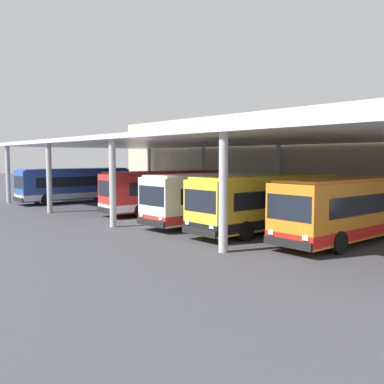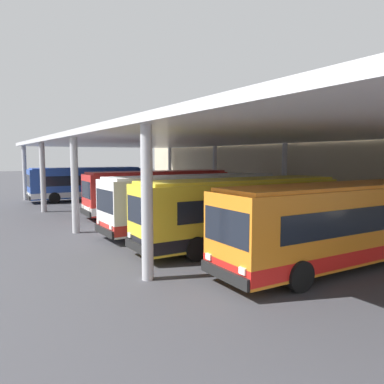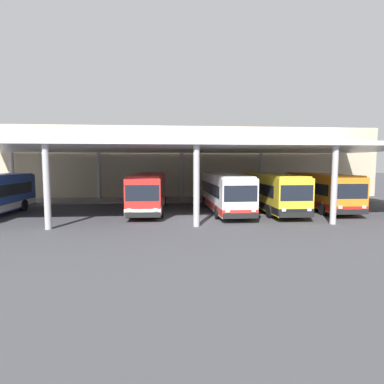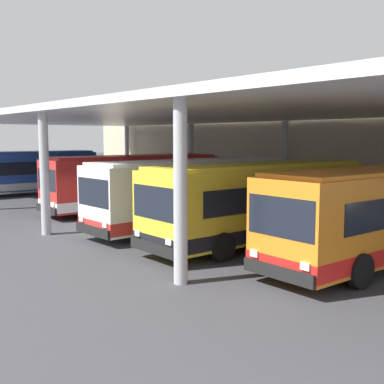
% 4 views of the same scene
% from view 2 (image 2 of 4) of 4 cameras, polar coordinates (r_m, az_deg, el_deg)
% --- Properties ---
extents(ground_plane, '(200.00, 200.00, 0.00)m').
position_cam_2_polar(ground_plane, '(22.37, -11.13, -5.48)').
color(ground_plane, '#3D3D42').
extents(platform_kerb, '(42.00, 4.50, 0.18)m').
position_cam_2_polar(platform_kerb, '(28.64, 11.43, -2.91)').
color(platform_kerb, gray).
rests_on(platform_kerb, ground).
extents(station_building_facade, '(48.00, 1.60, 8.35)m').
position_cam_2_polar(station_building_facade, '(30.68, 16.00, 5.19)').
color(station_building_facade, '#C1B293').
rests_on(station_building_facade, ground).
extents(canopy_shelter, '(40.00, 17.00, 5.55)m').
position_cam_2_polar(canopy_shelter, '(24.49, 0.87, 8.00)').
color(canopy_shelter, silver).
rests_on(canopy_shelter, ground).
extents(bus_nearest_bay, '(2.94, 10.60, 3.17)m').
position_cam_2_polar(bus_nearest_bay, '(37.41, -15.89, 1.33)').
color(bus_nearest_bay, '#284CA8').
rests_on(bus_nearest_bay, ground).
extents(bus_second_bay, '(3.00, 10.62, 3.17)m').
position_cam_2_polar(bus_second_bay, '(26.92, -5.16, -0.00)').
color(bus_second_bay, red).
rests_on(bus_second_bay, ground).
extents(bus_middle_bay, '(2.83, 10.57, 3.17)m').
position_cam_2_polar(bus_middle_bay, '(20.93, 0.26, -1.53)').
color(bus_middle_bay, white).
rests_on(bus_middle_bay, ground).
extents(bus_far_bay, '(2.85, 10.57, 3.17)m').
position_cam_2_polar(bus_far_bay, '(17.68, 7.52, -2.87)').
color(bus_far_bay, yellow).
rests_on(bus_far_bay, ground).
extents(bus_departing, '(2.92, 10.59, 3.17)m').
position_cam_2_polar(bus_departing, '(15.16, 21.41, -4.58)').
color(bus_departing, orange).
rests_on(bus_departing, ground).
extents(bench_waiting, '(1.80, 0.45, 0.92)m').
position_cam_2_polar(bench_waiting, '(31.40, 6.86, -1.07)').
color(bench_waiting, brown).
rests_on(bench_waiting, platform_kerb).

